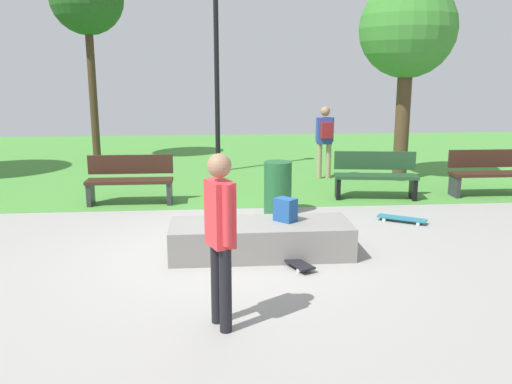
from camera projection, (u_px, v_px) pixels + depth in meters
The scene contains 14 objects.
ground_plane at pixel (219, 252), 7.49m from camera, with size 28.00×28.00×0.00m, color gray.
grass_lawn at pixel (214, 158), 15.46m from camera, with size 26.60×11.60×0.01m, color #478C38.
concrete_ledge at pixel (261, 239), 7.35m from camera, with size 2.47×0.92×0.45m, color gray.
backpack_on_ledge at pixel (285, 210), 7.36m from camera, with size 0.28×0.20×0.32m, color #1E4C8C.
skater_performing_trick at pixel (220, 228), 5.09m from camera, with size 0.30×0.41×1.73m.
skateboard_by_ledge at pixel (292, 260), 6.98m from camera, with size 0.51×0.81×0.08m.
skateboard_spare at pixel (402, 218), 8.96m from camera, with size 0.78×0.60×0.08m.
park_bench_near_path at pixel (130, 179), 10.13m from camera, with size 1.60×0.48×0.91m.
park_bench_far_left at pixel (375, 174), 10.57m from camera, with size 1.65×0.69×0.91m.
park_bench_by_oak at pixel (489, 172), 10.82m from camera, with size 1.60×0.48×0.91m.
tree_young_birch at pixel (408, 32), 11.73m from camera, with size 2.12×2.12×4.43m.
lamp_post at pixel (216, 54), 12.86m from camera, with size 0.28×0.28×4.78m.
trash_bin at pixel (278, 188), 9.43m from camera, with size 0.48×0.48×0.93m, color #1E592D.
pedestrian_with_backpack at pixel (325, 136), 12.38m from camera, with size 0.43×0.36×1.67m.
Camera 1 is at (-0.09, -7.14, 2.47)m, focal length 37.67 mm.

